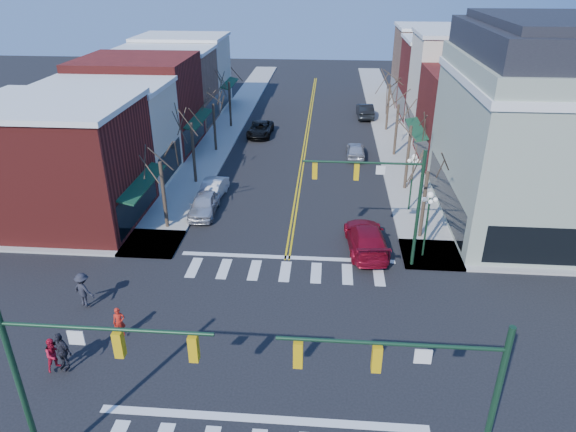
% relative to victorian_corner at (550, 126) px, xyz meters
% --- Properties ---
extents(ground, '(160.00, 160.00, 0.00)m').
position_rel_victorian_corner_xyz_m(ground, '(-16.50, -14.50, -6.66)').
color(ground, black).
rests_on(ground, ground).
extents(sidewalk_left, '(3.50, 70.00, 0.15)m').
position_rel_victorian_corner_xyz_m(sidewalk_left, '(-25.25, 5.50, -6.58)').
color(sidewalk_left, '#9E9B93').
rests_on(sidewalk_left, ground).
extents(sidewalk_right, '(3.50, 70.00, 0.15)m').
position_rel_victorian_corner_xyz_m(sidewalk_right, '(-7.75, 5.50, -6.58)').
color(sidewalk_right, '#9E9B93').
rests_on(sidewalk_right, ground).
extents(bldg_left_brick_a, '(10.00, 8.50, 8.00)m').
position_rel_victorian_corner_xyz_m(bldg_left_brick_a, '(-32.00, -2.75, -2.66)').
color(bldg_left_brick_a, maroon).
rests_on(bldg_left_brick_a, ground).
extents(bldg_left_stucco_a, '(10.00, 7.00, 7.50)m').
position_rel_victorian_corner_xyz_m(bldg_left_stucco_a, '(-32.00, 5.00, -2.91)').
color(bldg_left_stucco_a, beige).
rests_on(bldg_left_stucco_a, ground).
extents(bldg_left_brick_b, '(10.00, 9.00, 8.50)m').
position_rel_victorian_corner_xyz_m(bldg_left_brick_b, '(-32.00, 13.00, -2.41)').
color(bldg_left_brick_b, maroon).
rests_on(bldg_left_brick_b, ground).
extents(bldg_left_tan, '(10.00, 7.50, 7.80)m').
position_rel_victorian_corner_xyz_m(bldg_left_tan, '(-32.00, 21.25, -2.76)').
color(bldg_left_tan, '#986C53').
rests_on(bldg_left_tan, ground).
extents(bldg_left_stucco_b, '(10.00, 8.00, 8.20)m').
position_rel_victorian_corner_xyz_m(bldg_left_stucco_b, '(-32.00, 29.00, -2.56)').
color(bldg_left_stucco_b, beige).
rests_on(bldg_left_stucco_b, ground).
extents(bldg_right_brick_a, '(10.00, 8.50, 8.00)m').
position_rel_victorian_corner_xyz_m(bldg_right_brick_a, '(-1.00, 11.25, -2.66)').
color(bldg_right_brick_a, maroon).
rests_on(bldg_right_brick_a, ground).
extents(bldg_right_stucco, '(10.00, 7.00, 10.00)m').
position_rel_victorian_corner_xyz_m(bldg_right_stucco, '(-1.00, 19.00, -1.66)').
color(bldg_right_stucco, beige).
rests_on(bldg_right_stucco, ground).
extents(bldg_right_brick_b, '(10.00, 8.00, 8.50)m').
position_rel_victorian_corner_xyz_m(bldg_right_brick_b, '(-1.00, 26.50, -2.41)').
color(bldg_right_brick_b, maroon).
rests_on(bldg_right_brick_b, ground).
extents(bldg_right_tan, '(10.00, 8.00, 9.00)m').
position_rel_victorian_corner_xyz_m(bldg_right_tan, '(-1.00, 34.50, -2.16)').
color(bldg_right_tan, '#986C53').
rests_on(bldg_right_tan, ground).
extents(victorian_corner, '(12.25, 14.25, 13.30)m').
position_rel_victorian_corner_xyz_m(victorian_corner, '(0.00, 0.00, 0.00)').
color(victorian_corner, '#95A18B').
rests_on(victorian_corner, ground).
extents(traffic_mast_near_left, '(6.60, 0.28, 7.20)m').
position_rel_victorian_corner_xyz_m(traffic_mast_near_left, '(-22.05, -21.90, -1.95)').
color(traffic_mast_near_left, '#14331E').
rests_on(traffic_mast_near_left, ground).
extents(traffic_mast_near_right, '(6.60, 0.28, 7.20)m').
position_rel_victorian_corner_xyz_m(traffic_mast_near_right, '(-10.95, -21.90, -1.95)').
color(traffic_mast_near_right, '#14331E').
rests_on(traffic_mast_near_right, ground).
extents(traffic_mast_far_right, '(6.60, 0.28, 7.20)m').
position_rel_victorian_corner_xyz_m(traffic_mast_far_right, '(-10.95, -7.10, -1.95)').
color(traffic_mast_far_right, '#14331E').
rests_on(traffic_mast_far_right, ground).
extents(lamppost_corner, '(0.36, 0.36, 4.33)m').
position_rel_victorian_corner_xyz_m(lamppost_corner, '(-8.30, -6.00, -3.70)').
color(lamppost_corner, '#14331E').
rests_on(lamppost_corner, ground).
extents(lamppost_midblock, '(0.36, 0.36, 4.33)m').
position_rel_victorian_corner_xyz_m(lamppost_midblock, '(-8.30, 0.50, -3.70)').
color(lamppost_midblock, '#14331E').
rests_on(lamppost_midblock, ground).
extents(tree_left_a, '(0.24, 0.24, 4.76)m').
position_rel_victorian_corner_xyz_m(tree_left_a, '(-24.90, -3.50, -4.28)').
color(tree_left_a, '#382B21').
rests_on(tree_left_a, ground).
extents(tree_left_b, '(0.24, 0.24, 5.04)m').
position_rel_victorian_corner_xyz_m(tree_left_b, '(-24.90, 4.50, -4.14)').
color(tree_left_b, '#382B21').
rests_on(tree_left_b, ground).
extents(tree_left_c, '(0.24, 0.24, 4.55)m').
position_rel_victorian_corner_xyz_m(tree_left_c, '(-24.90, 12.50, -4.38)').
color(tree_left_c, '#382B21').
rests_on(tree_left_c, ground).
extents(tree_left_d, '(0.24, 0.24, 4.90)m').
position_rel_victorian_corner_xyz_m(tree_left_d, '(-24.90, 20.50, -4.21)').
color(tree_left_d, '#382B21').
rests_on(tree_left_d, ground).
extents(tree_right_a, '(0.24, 0.24, 4.62)m').
position_rel_victorian_corner_xyz_m(tree_right_a, '(-8.10, -3.50, -4.35)').
color(tree_right_a, '#382B21').
rests_on(tree_right_a, ground).
extents(tree_right_b, '(0.24, 0.24, 5.18)m').
position_rel_victorian_corner_xyz_m(tree_right_b, '(-8.10, 4.50, -4.07)').
color(tree_right_b, '#382B21').
rests_on(tree_right_b, ground).
extents(tree_right_c, '(0.24, 0.24, 4.83)m').
position_rel_victorian_corner_xyz_m(tree_right_c, '(-8.10, 12.50, -4.24)').
color(tree_right_c, '#382B21').
rests_on(tree_right_c, ground).
extents(tree_right_d, '(0.24, 0.24, 4.97)m').
position_rel_victorian_corner_xyz_m(tree_right_d, '(-8.10, 20.50, -4.17)').
color(tree_right_d, '#382B21').
rests_on(tree_right_d, ground).
extents(car_left_near, '(1.89, 4.47, 1.51)m').
position_rel_victorian_corner_xyz_m(car_left_near, '(-22.90, -1.08, -5.90)').
color(car_left_near, silver).
rests_on(car_left_near, ground).
extents(car_left_mid, '(1.91, 4.32, 1.38)m').
position_rel_victorian_corner_xyz_m(car_left_mid, '(-22.90, 1.63, -5.97)').
color(car_left_mid, silver).
rests_on(car_left_mid, ground).
extents(car_left_far, '(2.44, 5.09, 1.40)m').
position_rel_victorian_corner_xyz_m(car_left_far, '(-21.30, 17.72, -5.96)').
color(car_left_far, black).
rests_on(car_left_far, ground).
extents(car_right_near, '(2.81, 5.84, 1.64)m').
position_rel_victorian_corner_xyz_m(car_right_near, '(-11.70, -5.36, -5.84)').
color(car_right_near, maroon).
rests_on(car_right_near, ground).
extents(car_right_mid, '(1.74, 4.17, 1.41)m').
position_rel_victorian_corner_xyz_m(car_right_mid, '(-11.70, 11.80, -5.95)').
color(car_right_mid, silver).
rests_on(car_right_mid, ground).
extents(car_right_far, '(1.90, 4.99, 1.62)m').
position_rel_victorian_corner_xyz_m(car_right_far, '(-10.10, 25.67, -5.85)').
color(car_right_far, black).
rests_on(car_right_far, ground).
extents(pedestrian_red_a, '(0.66, 0.55, 1.53)m').
position_rel_victorian_corner_xyz_m(pedestrian_red_a, '(-23.80, -14.77, -5.74)').
color(pedestrian_red_a, red).
rests_on(pedestrian_red_a, sidewalk_left).
extents(pedestrian_red_b, '(0.93, 0.98, 1.59)m').
position_rel_victorian_corner_xyz_m(pedestrian_red_b, '(-25.78, -17.17, -5.71)').
color(pedestrian_red_b, red).
rests_on(pedestrian_red_b, sidewalk_left).
extents(pedestrian_dark_a, '(1.19, 0.80, 1.87)m').
position_rel_victorian_corner_xyz_m(pedestrian_dark_a, '(-25.44, -17.12, -5.57)').
color(pedestrian_dark_a, '#22222A').
rests_on(pedestrian_dark_a, sidewalk_left).
extents(pedestrian_dark_b, '(1.40, 1.10, 1.90)m').
position_rel_victorian_corner_xyz_m(pedestrian_dark_b, '(-26.50, -12.58, -5.56)').
color(pedestrian_dark_b, '#21222A').
rests_on(pedestrian_dark_b, sidewalk_left).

